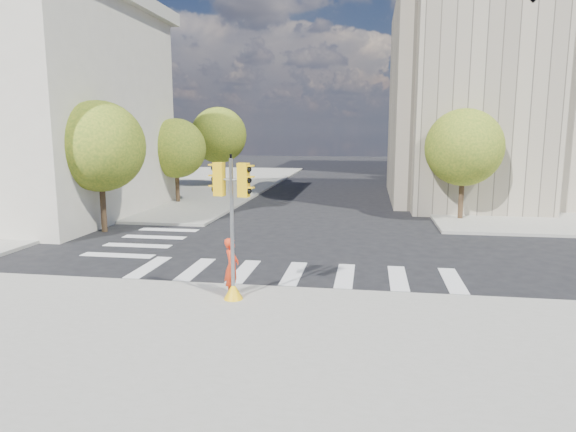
% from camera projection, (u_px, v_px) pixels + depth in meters
% --- Properties ---
extents(ground, '(160.00, 160.00, 0.00)m').
position_uv_depth(ground, '(304.00, 260.00, 19.99)').
color(ground, black).
rests_on(ground, ground).
extents(sidewalk_near, '(30.00, 14.00, 0.15)m').
position_uv_depth(sidewalk_near, '(227.00, 406.00, 9.27)').
color(sidewalk_near, gray).
rests_on(sidewalk_near, ground).
extents(sidewalk_far_left, '(28.00, 40.00, 0.15)m').
position_uv_depth(sidewalk_far_left, '(129.00, 183.00, 48.39)').
color(sidewalk_far_left, gray).
rests_on(sidewalk_far_left, ground).
extents(civic_building, '(26.00, 16.00, 19.39)m').
position_uv_depth(civic_building, '(566.00, 96.00, 35.00)').
color(civic_building, '#A1957F').
rests_on(civic_building, ground).
extents(office_tower, '(20.00, 18.00, 30.00)m').
position_uv_depth(office_tower, '(557.00, 36.00, 55.02)').
color(office_tower, '#9EA0A3').
rests_on(office_tower, ground).
extents(tree_lw_near, '(4.40, 4.40, 6.41)m').
position_uv_depth(tree_lw_near, '(100.00, 147.00, 24.81)').
color(tree_lw_near, '#382616').
rests_on(tree_lw_near, ground).
extents(tree_lw_mid, '(4.00, 4.00, 5.77)m').
position_uv_depth(tree_lw_mid, '(176.00, 148.00, 34.63)').
color(tree_lw_mid, '#382616').
rests_on(tree_lw_mid, ground).
extents(tree_lw_far, '(4.80, 4.80, 6.95)m').
position_uv_depth(tree_lw_far, '(219.00, 135.00, 44.24)').
color(tree_lw_far, '#382616').
rests_on(tree_lw_far, ground).
extents(tree_re_near, '(4.20, 4.20, 6.16)m').
position_uv_depth(tree_re_near, '(464.00, 147.00, 27.90)').
color(tree_re_near, '#382616').
rests_on(tree_re_near, ground).
extents(tree_re_mid, '(4.60, 4.60, 6.66)m').
position_uv_depth(tree_re_mid, '(436.00, 138.00, 39.54)').
color(tree_re_mid, '#382616').
rests_on(tree_re_mid, ground).
extents(tree_re_far, '(4.00, 4.00, 5.88)m').
position_uv_depth(tree_re_far, '(421.00, 141.00, 51.31)').
color(tree_re_far, '#382616').
rests_on(tree_re_far, ground).
extents(lamp_near, '(0.35, 0.18, 8.11)m').
position_uv_depth(lamp_near, '(461.00, 137.00, 31.63)').
color(lamp_near, black).
rests_on(lamp_near, sidewalk_far_right).
extents(lamp_far, '(0.35, 0.18, 8.11)m').
position_uv_depth(lamp_far, '(434.00, 135.00, 45.27)').
color(lamp_far, black).
rests_on(lamp_far, sidewalk_far_right).
extents(traffic_signal, '(1.08, 0.56, 4.19)m').
position_uv_depth(traffic_signal, '(232.00, 240.00, 14.60)').
color(traffic_signal, yellow).
rests_on(traffic_signal, sidewalk_near).
extents(photographer, '(0.42, 0.63, 1.72)m').
position_uv_depth(photographer, '(232.00, 267.00, 15.15)').
color(photographer, red).
rests_on(photographer, sidewalk_near).
extents(planter_wall, '(5.72, 2.59, 0.50)m').
position_uv_depth(planter_wall, '(7.00, 225.00, 25.05)').
color(planter_wall, silver).
rests_on(planter_wall, sidewalk_left_near).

